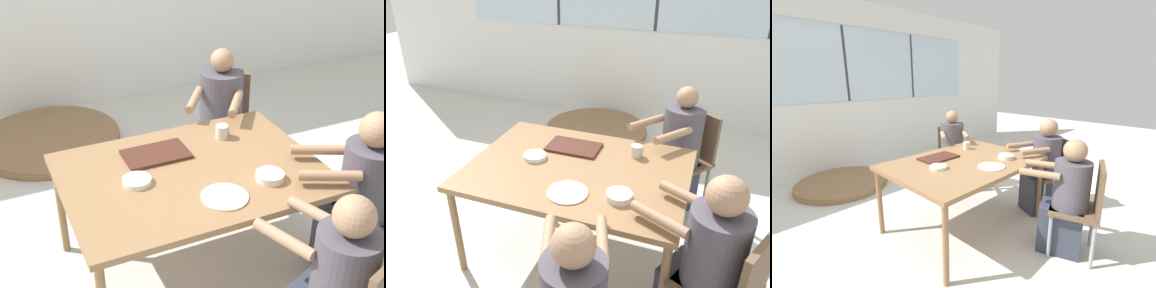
% 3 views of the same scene
% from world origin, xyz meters
% --- Properties ---
extents(ground_plane, '(16.00, 16.00, 0.00)m').
position_xyz_m(ground_plane, '(0.00, 0.00, 0.00)').
color(ground_plane, beige).
extents(dining_table, '(1.51, 1.09, 0.73)m').
position_xyz_m(dining_table, '(0.00, 0.00, 0.68)').
color(dining_table, olive).
rests_on(dining_table, ground_plane).
extents(chair_for_man_blue_shirt, '(0.56, 0.56, 0.86)m').
position_xyz_m(chair_for_man_blue_shirt, '(0.69, 0.94, 0.51)').
color(chair_for_man_blue_shirt, brown).
rests_on(chair_for_man_blue_shirt, ground_plane).
extents(person_woman_green_shirt, '(0.65, 0.53, 1.11)m').
position_xyz_m(person_woman_green_shirt, '(0.91, -0.42, 0.50)').
color(person_woman_green_shirt, '#333847').
rests_on(person_woman_green_shirt, ground_plane).
extents(person_man_blue_shirt, '(0.60, 0.66, 1.12)m').
position_xyz_m(person_man_blue_shirt, '(0.59, 0.80, 0.50)').
color(person_man_blue_shirt, '#333847').
rests_on(person_man_blue_shirt, ground_plane).
extents(food_tray_dark, '(0.39, 0.25, 0.02)m').
position_xyz_m(food_tray_dark, '(-0.13, 0.25, 0.74)').
color(food_tray_dark, '#472319').
rests_on(food_tray_dark, dining_table).
extents(coffee_mug, '(0.09, 0.08, 0.09)m').
position_xyz_m(coffee_mug, '(0.35, 0.29, 0.77)').
color(coffee_mug, beige).
rests_on(coffee_mug, dining_table).
extents(bowl_white_shallow, '(0.16, 0.16, 0.03)m').
position_xyz_m(bowl_white_shallow, '(-0.34, 0.01, 0.75)').
color(bowl_white_shallow, white).
rests_on(bowl_white_shallow, dining_table).
extents(bowl_cereal, '(0.16, 0.16, 0.04)m').
position_xyz_m(bowl_cereal, '(0.36, -0.27, 0.75)').
color(bowl_cereal, silver).
rests_on(bowl_cereal, dining_table).
extents(plate_tortillas, '(0.26, 0.26, 0.01)m').
position_xyz_m(plate_tortillas, '(0.05, -0.32, 0.74)').
color(plate_tortillas, beige).
rests_on(plate_tortillas, dining_table).
extents(folded_table_stack, '(1.27, 1.27, 0.09)m').
position_xyz_m(folded_table_stack, '(-0.51, 2.01, 0.04)').
color(folded_table_stack, olive).
rests_on(folded_table_stack, ground_plane).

